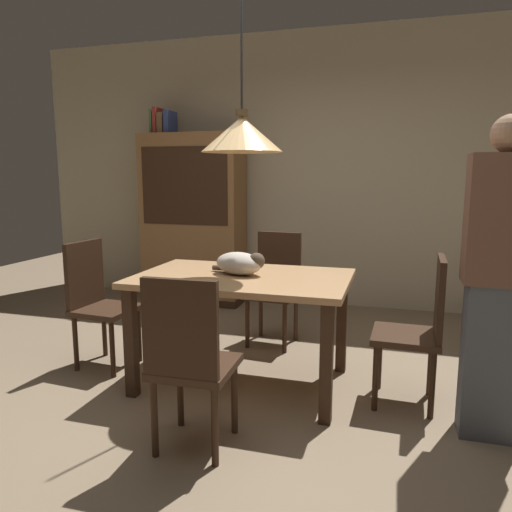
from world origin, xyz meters
The scene contains 15 objects.
ground centered at (0.00, 0.00, 0.00)m, with size 10.00×10.00×0.00m, color #847056.
back_wall centered at (0.00, 2.65, 1.45)m, with size 6.40×0.10×2.90m, color beige.
dining_table centered at (-0.06, 0.38, 0.65)m, with size 1.40×0.90×0.75m.
chair_far_back centered at (-0.05, 1.26, 0.51)m, with size 0.43×0.43×0.93m.
chair_right_side centered at (1.07, 0.38, 0.51)m, with size 0.41×0.41×0.93m.
chair_near_front centered at (-0.06, -0.50, 0.51)m, with size 0.41×0.41×0.93m.
chair_left_side centered at (-1.19, 0.39, 0.51)m, with size 0.43×0.43×0.93m.
cat_sleeping centered at (-0.08, 0.40, 0.83)m, with size 0.41×0.32×0.16m.
pendant_lamp centered at (-0.06, 0.38, 1.66)m, with size 0.52×0.52×1.30m.
hutch_bookcase centered at (-1.25, 2.32, 0.89)m, with size 1.12×0.45×1.85m.
book_green_slim centered at (-1.69, 2.32, 1.98)m, with size 0.03×0.20×0.26m, color #427A4C.
book_red_tall centered at (-1.64, 2.32, 1.99)m, with size 0.04×0.22×0.28m, color #B73833.
book_brown_thick centered at (-1.57, 2.32, 1.96)m, with size 0.06×0.24×0.22m, color brown.
book_blue_wide centered at (-1.50, 2.32, 1.97)m, with size 0.06×0.24×0.24m, color #384C93.
person_standing centered at (1.43, 0.11, 0.86)m, with size 0.36×0.22×1.70m.
Camera 1 is at (0.90, -2.59, 1.40)m, focal length 33.80 mm.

